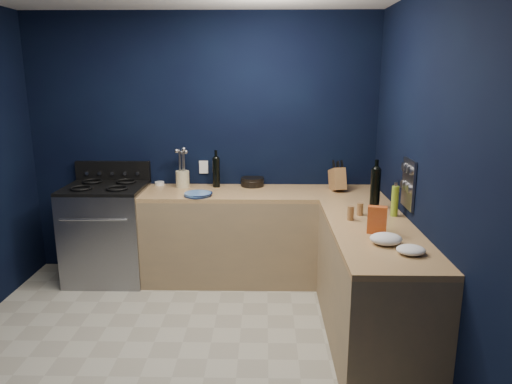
{
  "coord_description": "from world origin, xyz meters",
  "views": [
    {
      "loc": [
        0.63,
        -3.05,
        1.99
      ],
      "look_at": [
        0.55,
        1.0,
        1.0
      ],
      "focal_mm": 33.49,
      "sensor_mm": 36.0,
      "label": 1
    }
  ],
  "objects_px": {
    "plate_stack": "(198,194)",
    "knife_block": "(337,180)",
    "utensil_crock": "(183,179)",
    "gas_range": "(108,234)",
    "crouton_bag": "(377,220)"
  },
  "relations": [
    {
      "from": "plate_stack",
      "to": "knife_block",
      "type": "bearing_deg",
      "value": 10.8
    },
    {
      "from": "gas_range",
      "to": "plate_stack",
      "type": "distance_m",
      "value": 1.05
    },
    {
      "from": "gas_range",
      "to": "plate_stack",
      "type": "relative_size",
      "value": 3.65
    },
    {
      "from": "utensil_crock",
      "to": "knife_block",
      "type": "height_order",
      "value": "knife_block"
    },
    {
      "from": "utensil_crock",
      "to": "knife_block",
      "type": "xyz_separation_m",
      "value": [
        1.53,
        -0.1,
        0.02
      ]
    },
    {
      "from": "utensil_crock",
      "to": "plate_stack",
      "type": "bearing_deg",
      "value": -60.55
    },
    {
      "from": "gas_range",
      "to": "utensil_crock",
      "type": "distance_m",
      "value": 0.92
    },
    {
      "from": "utensil_crock",
      "to": "crouton_bag",
      "type": "height_order",
      "value": "crouton_bag"
    },
    {
      "from": "plate_stack",
      "to": "crouton_bag",
      "type": "bearing_deg",
      "value": -36.4
    },
    {
      "from": "crouton_bag",
      "to": "knife_block",
      "type": "bearing_deg",
      "value": 107.14
    },
    {
      "from": "plate_stack",
      "to": "crouton_bag",
      "type": "xyz_separation_m",
      "value": [
        1.42,
        -1.05,
        0.08
      ]
    },
    {
      "from": "plate_stack",
      "to": "gas_range",
      "type": "bearing_deg",
      "value": 169.17
    },
    {
      "from": "plate_stack",
      "to": "utensil_crock",
      "type": "bearing_deg",
      "value": 119.45
    },
    {
      "from": "gas_range",
      "to": "knife_block",
      "type": "xyz_separation_m",
      "value": [
        2.26,
        0.08,
        0.55
      ]
    },
    {
      "from": "plate_stack",
      "to": "knife_block",
      "type": "height_order",
      "value": "knife_block"
    }
  ]
}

